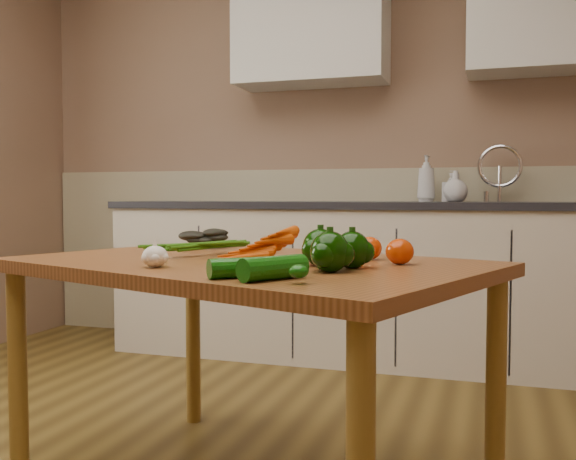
% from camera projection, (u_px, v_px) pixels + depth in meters
% --- Properties ---
extents(room, '(4.04, 5.04, 2.64)m').
position_uv_depth(room, '(136.00, 82.00, 1.78)').
color(room, brown).
rests_on(room, ground).
extents(counter_run, '(2.84, 0.64, 1.14)m').
position_uv_depth(counter_run, '(357.00, 279.00, 3.68)').
color(counter_run, beige).
rests_on(counter_run, ground).
extents(upper_cabinets, '(2.15, 0.35, 0.70)m').
position_uv_depth(upper_cabinets, '(415.00, 16.00, 3.63)').
color(upper_cabinets, silver).
rests_on(upper_cabinets, room).
extents(table, '(1.59, 1.29, 0.74)m').
position_uv_depth(table, '(247.00, 287.00, 1.94)').
color(table, brown).
rests_on(table, ground).
extents(soap_bottle_a, '(0.12, 0.12, 0.27)m').
position_uv_depth(soap_bottle_a, '(426.00, 178.00, 3.70)').
color(soap_bottle_a, silver).
rests_on(soap_bottle_a, counter_run).
extents(soap_bottle_b, '(0.10, 0.10, 0.16)m').
position_uv_depth(soap_bottle_b, '(451.00, 187.00, 3.60)').
color(soap_bottle_b, silver).
rests_on(soap_bottle_b, counter_run).
extents(soap_bottle_c, '(0.15, 0.15, 0.17)m').
position_uv_depth(soap_bottle_c, '(456.00, 186.00, 3.54)').
color(soap_bottle_c, silver).
rests_on(soap_bottle_c, counter_run).
extents(carrot_bunch, '(0.31, 0.27, 0.07)m').
position_uv_depth(carrot_bunch, '(247.00, 247.00, 1.99)').
color(carrot_bunch, '#DC4F05').
rests_on(carrot_bunch, table).
extents(leafy_greens, '(0.20, 0.18, 0.10)m').
position_uv_depth(leafy_greens, '(203.00, 234.00, 2.42)').
color(leafy_greens, black).
rests_on(leafy_greens, table).
extents(garlic_bulb, '(0.07, 0.07, 0.06)m').
position_uv_depth(garlic_bulb, '(155.00, 257.00, 1.74)').
color(garlic_bulb, white).
rests_on(garlic_bulb, table).
extents(pepper_a, '(0.10, 0.10, 0.10)m').
position_uv_depth(pepper_a, '(320.00, 247.00, 1.79)').
color(pepper_a, black).
rests_on(pepper_a, table).
extents(pepper_b, '(0.10, 0.10, 0.10)m').
position_uv_depth(pepper_b, '(352.00, 250.00, 1.72)').
color(pepper_b, black).
rests_on(pepper_b, table).
extents(pepper_c, '(0.10, 0.10, 0.10)m').
position_uv_depth(pepper_c, '(330.00, 252.00, 1.63)').
color(pepper_c, black).
rests_on(pepper_c, table).
extents(tomato_a, '(0.06, 0.06, 0.06)m').
position_uv_depth(tomato_a, '(318.00, 251.00, 1.91)').
color(tomato_a, '#940E02').
rests_on(tomato_a, table).
extents(tomato_b, '(0.08, 0.08, 0.07)m').
position_uv_depth(tomato_b, '(369.00, 248.00, 1.95)').
color(tomato_b, '#CA3505').
rests_on(tomato_b, table).
extents(tomato_c, '(0.08, 0.08, 0.07)m').
position_uv_depth(tomato_c, '(400.00, 252.00, 1.81)').
color(tomato_c, '#CA3505').
rests_on(tomato_c, table).
extents(zucchini_a, '(0.14, 0.18, 0.06)m').
position_uv_depth(zucchini_a, '(273.00, 268.00, 1.48)').
color(zucchini_a, '#094407').
rests_on(zucchini_a, table).
extents(zucchini_b, '(0.16, 0.15, 0.05)m').
position_uv_depth(zucchini_b, '(245.00, 267.00, 1.52)').
color(zucchini_b, '#094407').
rests_on(zucchini_b, table).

